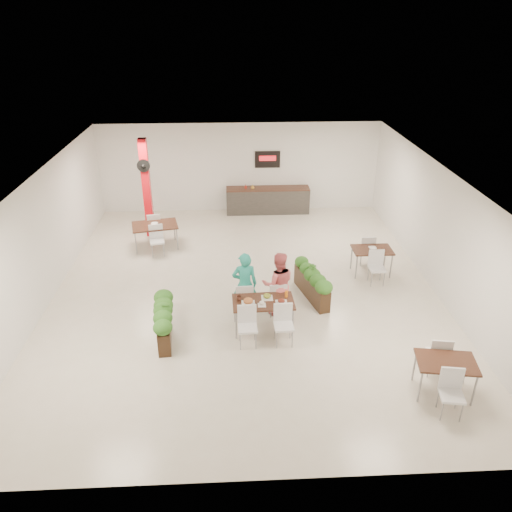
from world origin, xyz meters
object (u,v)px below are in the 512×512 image
at_px(planter_right, 312,280).
at_px(side_table_b, 372,253).
at_px(main_table, 263,306).
at_px(service_counter, 268,200).
at_px(planter_left, 164,318).
at_px(diner_man, 245,285).
at_px(red_column, 147,188).
at_px(diner_woman, 278,284).
at_px(side_table_a, 155,228).
at_px(side_table_c, 446,367).

relative_size(planter_right, side_table_b, 1.09).
bearing_deg(main_table, service_counter, 85.00).
relative_size(planter_left, planter_right, 0.98).
bearing_deg(side_table_b, diner_man, -151.65).
xyz_separation_m(red_column, diner_woman, (3.75, -4.95, -0.83)).
distance_m(red_column, side_table_b, 7.28).
xyz_separation_m(diner_woman, side_table_a, (-3.46, 4.02, -0.18)).
height_order(red_column, service_counter, red_column).
relative_size(diner_woman, side_table_a, 0.98).
xyz_separation_m(service_counter, side_table_c, (2.68, -9.80, 0.13)).
bearing_deg(diner_woman, diner_man, -1.82).
bearing_deg(diner_man, service_counter, -100.53).
bearing_deg(side_table_c, side_table_b, 100.71).
xyz_separation_m(diner_man, planter_right, (1.74, 0.73, -0.34)).
bearing_deg(red_column, side_table_b, -24.66).
bearing_deg(planter_left, diner_man, 23.68).
xyz_separation_m(red_column, side_table_b, (6.55, -3.01, -1.02)).
distance_m(diner_man, diner_woman, 0.80).
xyz_separation_m(planter_right, side_table_a, (-4.40, 3.29, 0.16)).
relative_size(red_column, side_table_b, 1.98).
relative_size(service_counter, side_table_c, 1.80).
relative_size(side_table_b, side_table_c, 0.97).
distance_m(diner_woman, planter_right, 1.23).
height_order(red_column, side_table_a, red_column).
xyz_separation_m(side_table_a, side_table_c, (6.38, -7.00, -0.03)).
relative_size(main_table, diner_man, 1.00).
relative_size(planter_right, side_table_a, 1.05).
height_order(main_table, planter_right, planter_right).
relative_size(diner_woman, planter_right, 0.93).
bearing_deg(planter_right, red_column, 138.02).
xyz_separation_m(service_counter, diner_man, (-1.04, -6.81, 0.34)).
height_order(planter_right, side_table_a, planter_right).
xyz_separation_m(main_table, side_table_b, (3.21, 2.60, -0.01)).
bearing_deg(main_table, diner_man, 120.79).
height_order(red_column, planter_left, red_column).
distance_m(service_counter, planter_left, 8.16).
bearing_deg(service_counter, planter_left, -110.80).
height_order(red_column, diner_woman, red_column).
bearing_deg(side_table_a, planter_left, -92.29).
bearing_deg(service_counter, main_table, -95.00).
bearing_deg(planter_right, side_table_a, 143.20).
height_order(red_column, main_table, red_column).
bearing_deg(planter_right, diner_man, -157.33).
bearing_deg(planter_left, service_counter, 69.20).
relative_size(side_table_a, side_table_b, 1.03).
distance_m(service_counter, side_table_b, 5.50).
distance_m(diner_man, planter_left, 2.05).
bearing_deg(diner_man, side_table_b, -153.47).
relative_size(service_counter, side_table_a, 1.79).
bearing_deg(main_table, side_table_c, -34.99).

